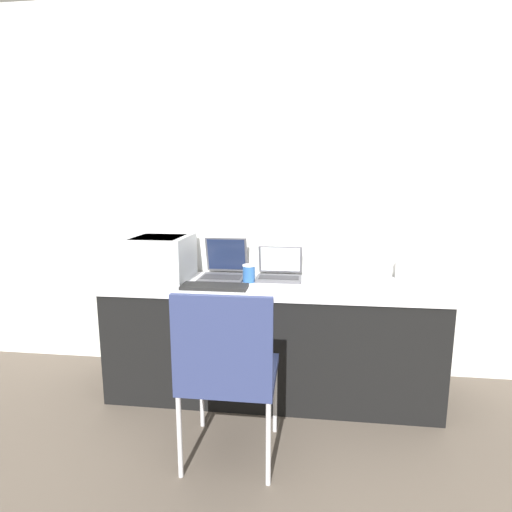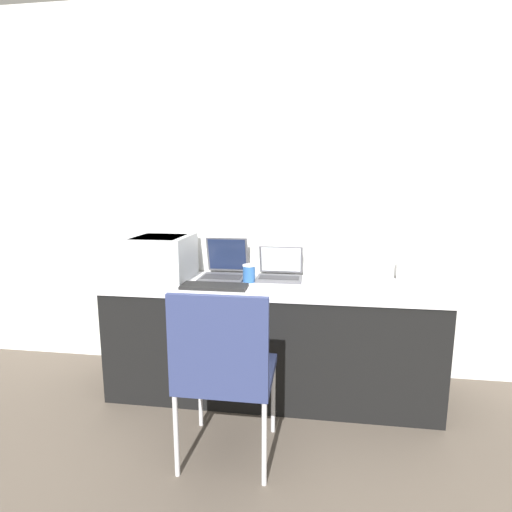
{
  "view_description": "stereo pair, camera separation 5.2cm",
  "coord_description": "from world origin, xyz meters",
  "px_view_note": "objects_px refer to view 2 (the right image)",
  "views": [
    {
      "loc": [
        0.2,
        -2.16,
        1.37
      ],
      "look_at": [
        -0.1,
        0.34,
        0.9
      ],
      "focal_mm": 28.0,
      "sensor_mm": 36.0,
      "label": 1
    },
    {
      "loc": [
        0.25,
        -2.15,
        1.37
      ],
      "look_at": [
        -0.1,
        0.34,
        0.9
      ],
      "focal_mm": 28.0,
      "sensor_mm": 36.0,
      "label": 2
    }
  ],
  "objects_px": {
    "printer": "(162,256)",
    "chair": "(224,365)",
    "laptop_left": "(224,269)",
    "metal_pitcher": "(407,268)",
    "external_keyboard": "(214,286)",
    "laptop_right": "(280,272)",
    "coffee_cup": "(249,273)"
  },
  "relations": [
    {
      "from": "printer",
      "to": "chair",
      "type": "height_order",
      "value": "printer"
    },
    {
      "from": "laptop_left",
      "to": "metal_pitcher",
      "type": "bearing_deg",
      "value": 1.89
    },
    {
      "from": "laptop_left",
      "to": "external_keyboard",
      "type": "height_order",
      "value": "laptop_left"
    },
    {
      "from": "metal_pitcher",
      "to": "chair",
      "type": "relative_size",
      "value": 0.24
    },
    {
      "from": "laptop_right",
      "to": "chair",
      "type": "distance_m",
      "value": 0.97
    },
    {
      "from": "external_keyboard",
      "to": "coffee_cup",
      "type": "relative_size",
      "value": 3.55
    },
    {
      "from": "printer",
      "to": "laptop_left",
      "type": "xyz_separation_m",
      "value": [
        0.41,
        0.1,
        -0.1
      ]
    },
    {
      "from": "chair",
      "to": "coffee_cup",
      "type": "bearing_deg",
      "value": 90.57
    },
    {
      "from": "laptop_right",
      "to": "chair",
      "type": "height_order",
      "value": "laptop_right"
    },
    {
      "from": "external_keyboard",
      "to": "metal_pitcher",
      "type": "distance_m",
      "value": 1.26
    },
    {
      "from": "printer",
      "to": "external_keyboard",
      "type": "bearing_deg",
      "value": -24.97
    },
    {
      "from": "laptop_left",
      "to": "laptop_right",
      "type": "xyz_separation_m",
      "value": [
        0.38,
        0.02,
        -0.01
      ]
    },
    {
      "from": "coffee_cup",
      "to": "chair",
      "type": "distance_m",
      "value": 0.83
    },
    {
      "from": "coffee_cup",
      "to": "metal_pitcher",
      "type": "xyz_separation_m",
      "value": [
        1.02,
        0.15,
        0.04
      ]
    },
    {
      "from": "coffee_cup",
      "to": "metal_pitcher",
      "type": "distance_m",
      "value": 1.03
    },
    {
      "from": "metal_pitcher",
      "to": "laptop_left",
      "type": "bearing_deg",
      "value": -178.11
    },
    {
      "from": "chair",
      "to": "laptop_left",
      "type": "bearing_deg",
      "value": 102.4
    },
    {
      "from": "laptop_left",
      "to": "external_keyboard",
      "type": "xyz_separation_m",
      "value": [
        -0.0,
        -0.29,
        -0.05
      ]
    },
    {
      "from": "laptop_left",
      "to": "coffee_cup",
      "type": "distance_m",
      "value": 0.22
    },
    {
      "from": "laptop_right",
      "to": "printer",
      "type": "bearing_deg",
      "value": -171.4
    },
    {
      "from": "external_keyboard",
      "to": "chair",
      "type": "distance_m",
      "value": 0.68
    },
    {
      "from": "laptop_left",
      "to": "coffee_cup",
      "type": "xyz_separation_m",
      "value": [
        0.19,
        -0.11,
        0.0
      ]
    },
    {
      "from": "external_keyboard",
      "to": "coffee_cup",
      "type": "xyz_separation_m",
      "value": [
        0.19,
        0.18,
        0.05
      ]
    },
    {
      "from": "laptop_left",
      "to": "external_keyboard",
      "type": "distance_m",
      "value": 0.29
    },
    {
      "from": "external_keyboard",
      "to": "chair",
      "type": "bearing_deg",
      "value": -72.06
    },
    {
      "from": "external_keyboard",
      "to": "metal_pitcher",
      "type": "bearing_deg",
      "value": 15.14
    },
    {
      "from": "laptop_left",
      "to": "chair",
      "type": "xyz_separation_m",
      "value": [
        0.2,
        -0.9,
        -0.27
      ]
    },
    {
      "from": "external_keyboard",
      "to": "metal_pitcher",
      "type": "xyz_separation_m",
      "value": [
        1.21,
        0.33,
        0.09
      ]
    },
    {
      "from": "metal_pitcher",
      "to": "coffee_cup",
      "type": "bearing_deg",
      "value": -171.67
    },
    {
      "from": "printer",
      "to": "external_keyboard",
      "type": "distance_m",
      "value": 0.47
    },
    {
      "from": "laptop_right",
      "to": "chair",
      "type": "xyz_separation_m",
      "value": [
        -0.18,
        -0.92,
        -0.26
      ]
    },
    {
      "from": "printer",
      "to": "laptop_left",
      "type": "bearing_deg",
      "value": 13.66
    }
  ]
}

